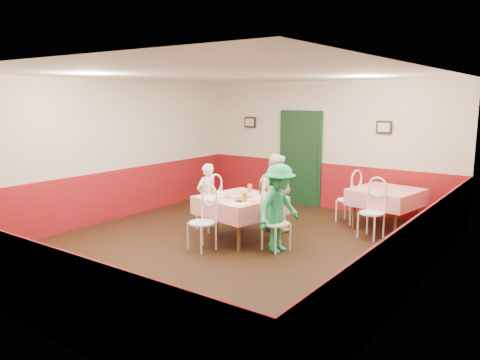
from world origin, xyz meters
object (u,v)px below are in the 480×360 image
Objects in this scene: beer_bottle at (261,189)px; diner_right at (279,208)px; chair_second_a at (348,200)px; diner_left at (207,197)px; chair_far at (273,206)px; glass_c at (250,188)px; chair_left at (209,206)px; chair_near at (202,223)px; diner_far at (275,192)px; second_table at (385,209)px; chair_second_b at (371,213)px; main_table at (240,218)px; glass_a at (213,191)px; glass_b at (244,198)px; pizza at (238,196)px; wallet at (239,201)px; chair_right at (276,223)px.

diner_right is at bearing -37.52° from beer_bottle.
diner_left is at bearing -35.09° from chair_second_a.
chair_far is 0.61m from glass_c.
diner_right is (0.70, -0.54, -0.15)m from beer_bottle.
chair_left is 1.20m from chair_far.
diner_far reaches higher than chair_near.
beer_bottle is (-1.65, -1.78, 0.49)m from second_table.
chair_left is at bearing 37.29° from diner_far.
chair_second_b is at bearing 54.57° from chair_second_a.
beer_bottle is at bearing 64.24° from main_table.
diner_right is (0.71, -1.05, -0.01)m from diner_far.
chair_far is at bearing 131.20° from chair_left.
glass_a is 0.66× the size of beer_bottle.
glass_b is 1.20m from diner_far.
diner_left is (-2.71, -1.98, 0.25)m from second_table.
chair_second_b is at bearing 37.58° from pizza.
glass_a reaches higher than wallet.
second_table is at bearing 41.84° from glass_c.
pizza is at bearing 87.00° from diner_right.
second_table is 0.78× the size of diner_far.
diner_far is (0.62, 1.07, -0.11)m from glass_a.
diner_right is (0.65, 0.18, -0.06)m from wallet.
beer_bottle reaches higher than glass_a.
wallet is at bearing -13.43° from glass_a.
beer_bottle is (-1.65, -1.03, 0.41)m from chair_second_b.
diner_left is (-0.05, 0.01, 0.17)m from chair_left.
glass_b is at bearing -7.77° from chair_second_a.
chair_second_b is 4.46× the size of beer_bottle.
diner_right reaches higher than chair_near.
chair_left is at bearing 89.39° from diner_left.
chair_near is at bearing -65.84° from glass_a.
second_table is at bearing 136.46° from diner_left.
diner_left reaches higher than chair_second_b.
diner_far is at bearing 91.06° from beer_bottle.
glass_c is 0.86m from diner_left.
beer_bottle is (1.01, 0.21, 0.41)m from chair_left.
main_table is 0.85× the size of diner_far.
beer_bottle is at bearing 111.00° from diner_left.
diner_left is at bearing -143.80° from second_table.
chair_far and chair_second_a have the same top height.
diner_far is at bearing 77.84° from pizza.
beer_bottle reaches higher than second_table.
chair_near is at bearing -100.87° from main_table.
chair_near and chair_second_a have the same top height.
glass_c is at bearing 62.50° from chair_far.
diner_left is (-1.12, 0.52, -0.15)m from wallet.
chair_second_a is 2.04m from beer_bottle.
chair_right is 0.72× the size of diner_left.
chair_second_a is 8.18× the size of wallet.
wallet is (-0.84, -2.50, 0.32)m from chair_second_a.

